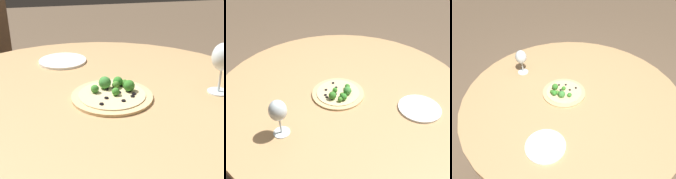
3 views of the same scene
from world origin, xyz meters
The scene contains 5 objects.
ground_plane centered at (0.00, 0.00, 0.00)m, with size 12.00×12.00×0.00m, color brown.
dining_table centered at (0.00, 0.00, 0.65)m, with size 1.39×1.39×0.70m.
pizza centered at (-0.02, 0.07, 0.71)m, with size 0.27×0.27×0.06m.
wine_glass centered at (0.03, 0.43, 0.83)m, with size 0.08×0.08×0.18m.
plate_near centered at (-0.41, -0.07, 0.71)m, with size 0.21×0.21×0.01m.
Camera 3 is at (-0.91, -0.48, 1.64)m, focal length 35.00 mm.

